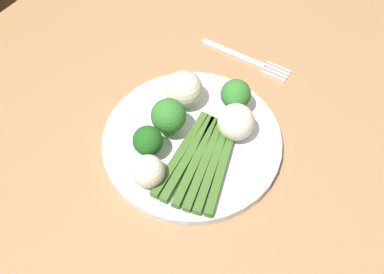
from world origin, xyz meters
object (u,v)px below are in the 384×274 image
at_px(asparagus_bundle, 201,161).
at_px(fork, 246,59).
at_px(broccoli_right, 168,116).
at_px(broccoli_front_left, 148,141).
at_px(cauliflower_mid, 148,171).
at_px(cauliflower_back, 236,122).
at_px(plate, 192,142).
at_px(broccoli_near_center, 236,95).
at_px(dining_table, 194,139).
at_px(cauliflower_near_fork, 184,89).

xyz_separation_m(asparagus_bundle, fork, (-0.22, -0.06, -0.02)).
height_order(broccoli_right, broccoli_front_left, broccoli_right).
relative_size(cauliflower_mid, cauliflower_back, 0.85).
distance_m(asparagus_bundle, cauliflower_mid, 0.08).
bearing_deg(fork, broccoli_front_left, -96.40).
distance_m(plate, broccoli_near_center, 0.10).
xyz_separation_m(dining_table, cauliflower_near_fork, (0.02, -0.01, 0.15)).
height_order(plate, broccoli_near_center, broccoli_near_center).
bearing_deg(cauliflower_near_fork, asparagus_bundle, 48.47).
height_order(dining_table, asparagus_bundle, asparagus_bundle).
xyz_separation_m(plate, broccoli_front_left, (0.06, -0.04, 0.04)).
bearing_deg(broccoli_front_left, fork, 178.49).
xyz_separation_m(dining_table, plate, (0.07, 0.05, 0.12)).
bearing_deg(fork, cauliflower_mid, -90.62).
height_order(plate, broccoli_right, broccoli_right).
bearing_deg(cauliflower_back, asparagus_bundle, -7.85).
distance_m(dining_table, asparagus_bundle, 0.18).
bearing_deg(dining_table, cauliflower_near_fork, -15.37).
bearing_deg(broccoli_near_center, broccoli_right, -30.27).
relative_size(cauliflower_mid, fork, 0.28).
height_order(cauliflower_near_fork, fork, cauliflower_near_fork).
distance_m(dining_table, plate, 0.14).
bearing_deg(asparagus_bundle, fork, -179.61).
bearing_deg(broccoli_front_left, broccoli_near_center, 159.04).
xyz_separation_m(broccoli_right, cauliflower_mid, (0.08, 0.03, -0.01)).
height_order(plate, cauliflower_near_fork, cauliflower_near_fork).
xyz_separation_m(dining_table, broccoli_right, (0.08, 0.01, 0.16)).
bearing_deg(dining_table, broccoli_near_center, 102.01).
xyz_separation_m(broccoli_front_left, cauliflower_back, (-0.10, 0.08, -0.00)).
distance_m(asparagus_bundle, cauliflower_near_fork, 0.12).
bearing_deg(fork, broccoli_near_center, -71.67).
bearing_deg(cauliflower_mid, asparagus_bundle, 146.65).
height_order(asparagus_bundle, broccoli_near_center, broccoli_near_center).
relative_size(asparagus_bundle, broccoli_right, 2.67).
height_order(broccoli_front_left, broccoli_near_center, broccoli_near_center).
bearing_deg(dining_table, plate, 33.21).
xyz_separation_m(broccoli_near_center, cauliflower_near_fork, (0.03, -0.07, -0.00)).
distance_m(broccoli_near_center, cauliflower_near_fork, 0.08).
height_order(plate, broccoli_front_left, broccoli_front_left).
distance_m(broccoli_front_left, fork, 0.26).
bearing_deg(fork, cauliflower_near_fork, -104.06).
bearing_deg(cauliflower_near_fork, broccoli_near_center, 115.97).
relative_size(dining_table, broccoli_right, 22.90).
bearing_deg(cauliflower_mid, dining_table, -166.42).
relative_size(dining_table, cauliflower_near_fork, 25.15).
bearing_deg(broccoli_right, plate, 102.83).
bearing_deg(broccoli_front_left, asparagus_bundle, 112.67).
height_order(plate, cauliflower_mid, cauliflower_mid).
relative_size(plate, asparagus_bundle, 1.59).
distance_m(broccoli_right, fork, 0.21).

